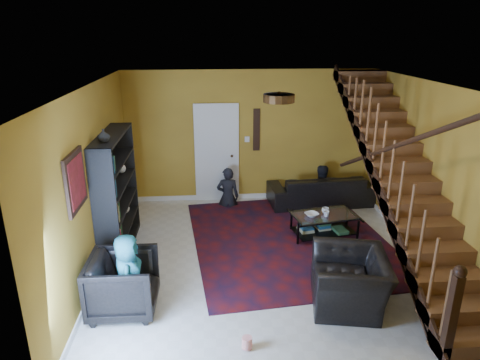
% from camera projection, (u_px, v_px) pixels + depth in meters
% --- Properties ---
extents(floor, '(5.50, 5.50, 0.00)m').
position_uv_depth(floor, '(266.00, 260.00, 6.98)').
color(floor, beige).
rests_on(floor, ground).
extents(room, '(5.50, 5.50, 5.50)m').
position_uv_depth(room, '(187.00, 225.00, 8.12)').
color(room, '#BA9029').
rests_on(room, ground).
extents(staircase, '(0.95, 5.02, 3.18)m').
position_uv_depth(staircase, '(402.00, 175.00, 6.68)').
color(staircase, brown).
rests_on(staircase, floor).
extents(bookshelf, '(0.35, 1.80, 2.00)m').
position_uv_depth(bookshelf, '(117.00, 196.00, 7.04)').
color(bookshelf, black).
rests_on(bookshelf, floor).
extents(door, '(0.82, 0.05, 2.05)m').
position_uv_depth(door, '(217.00, 155.00, 9.15)').
color(door, silver).
rests_on(door, floor).
extents(framed_picture, '(0.04, 0.74, 0.74)m').
position_uv_depth(framed_picture, '(75.00, 181.00, 5.36)').
color(framed_picture, maroon).
rests_on(framed_picture, room).
extents(wall_hanging, '(0.14, 0.03, 0.90)m').
position_uv_depth(wall_hanging, '(256.00, 130.00, 9.05)').
color(wall_hanging, black).
rests_on(wall_hanging, room).
extents(ceiling_fixture, '(0.40, 0.40, 0.10)m').
position_uv_depth(ceiling_fixture, '(279.00, 98.00, 5.32)').
color(ceiling_fixture, '#3F2814').
rests_on(ceiling_fixture, room).
extents(rug, '(3.71, 4.13, 0.02)m').
position_uv_depth(rug, '(289.00, 239.00, 7.65)').
color(rug, '#4C0D0E').
rests_on(rug, floor).
extents(sofa, '(2.25, 1.00, 0.64)m').
position_uv_depth(sofa, '(321.00, 189.00, 9.15)').
color(sofa, black).
rests_on(sofa, floor).
extents(armchair_left, '(0.88, 0.86, 0.79)m').
position_uv_depth(armchair_left, '(124.00, 284.00, 5.60)').
color(armchair_left, black).
rests_on(armchair_left, floor).
extents(armchair_right, '(1.15, 1.26, 0.72)m').
position_uv_depth(armchair_right, '(350.00, 280.00, 5.76)').
color(armchair_right, black).
rests_on(armchair_right, floor).
extents(person_adult_a, '(0.50, 0.35, 1.30)m').
position_uv_depth(person_adult_a, '(228.00, 197.00, 9.09)').
color(person_adult_a, black).
rests_on(person_adult_a, sofa).
extents(person_adult_b, '(0.68, 0.56, 1.30)m').
position_uv_depth(person_adult_b, '(320.00, 194.00, 9.24)').
color(person_adult_b, black).
rests_on(person_adult_b, sofa).
extents(person_child, '(0.39, 0.58, 1.15)m').
position_uv_depth(person_child, '(129.00, 276.00, 5.45)').
color(person_child, '#1A6362').
rests_on(person_child, armchair_left).
extents(coffee_table, '(1.23, 0.86, 0.43)m').
position_uv_depth(coffee_table, '(324.00, 224.00, 7.70)').
color(coffee_table, black).
rests_on(coffee_table, floor).
extents(cup_a, '(0.16, 0.16, 0.11)m').
position_uv_depth(cup_a, '(325.00, 211.00, 7.67)').
color(cup_a, '#999999').
rests_on(cup_a, coffee_table).
extents(cup_b, '(0.11, 0.11, 0.10)m').
position_uv_depth(cup_b, '(326.00, 214.00, 7.54)').
color(cup_b, '#999999').
rests_on(cup_b, coffee_table).
extents(bowl, '(0.31, 0.31, 0.06)m').
position_uv_depth(bowl, '(312.00, 215.00, 7.56)').
color(bowl, '#999999').
rests_on(bowl, coffee_table).
extents(vase, '(0.18, 0.18, 0.19)m').
position_uv_depth(vase, '(103.00, 136.00, 6.20)').
color(vase, '#999999').
rests_on(vase, bookshelf).
extents(popcorn_bucket, '(0.13, 0.13, 0.14)m').
position_uv_depth(popcorn_bucket, '(247.00, 343.00, 4.99)').
color(popcorn_bucket, red).
rests_on(popcorn_bucket, rug).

